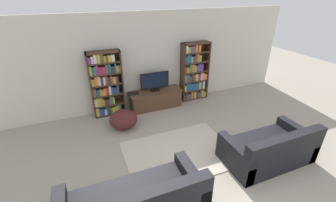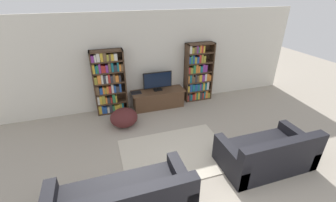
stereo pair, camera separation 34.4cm
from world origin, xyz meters
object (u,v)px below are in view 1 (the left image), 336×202
object	(u,v)px
tv_stand	(156,99)
television	(155,81)
laptop	(133,94)
beanbag_ottoman	(123,119)
couch_right_sofa	(269,149)
bookshelf_right	(193,73)
bookshelf_left	(106,84)

from	to	relation	value
tv_stand	television	size ratio (longest dim) A/B	1.83
laptop	beanbag_ottoman	world-z (taller)	laptop
couch_right_sofa	bookshelf_right	bearing A→B (deg)	90.83
couch_right_sofa	beanbag_ottoman	xyz separation A→B (m)	(-2.39, 2.28, -0.05)
bookshelf_left	beanbag_ottoman	size ratio (longest dim) A/B	2.56
tv_stand	bookshelf_left	bearing A→B (deg)	174.28
bookshelf_right	television	distance (m)	1.26
bookshelf_right	laptop	size ratio (longest dim) A/B	6.06
laptop	couch_right_sofa	xyz separation A→B (m)	(1.93, -3.01, -0.25)
bookshelf_left	laptop	distance (m)	0.78
bookshelf_right	bookshelf_left	bearing A→B (deg)	-179.99
tv_stand	laptop	distance (m)	0.68
bookshelf_left	television	xyz separation A→B (m)	(1.32, -0.09, -0.08)
bookshelf_right	laptop	distance (m)	1.91
tv_stand	beanbag_ottoman	distance (m)	1.29
bookshelf_left	tv_stand	bearing A→B (deg)	-5.72
bookshelf_right	couch_right_sofa	size ratio (longest dim) A/B	1.00
bookshelf_left	beanbag_ottoman	distance (m)	1.07
television	laptop	xyz separation A→B (m)	(-0.62, 0.00, -0.27)
laptop	beanbag_ottoman	size ratio (longest dim) A/B	0.42
tv_stand	television	world-z (taller)	television
laptop	couch_right_sofa	size ratio (longest dim) A/B	0.17
bookshelf_left	laptop	size ratio (longest dim) A/B	6.06
television	couch_right_sofa	size ratio (longest dim) A/B	0.47
tv_stand	laptop	size ratio (longest dim) A/B	5.22
tv_stand	couch_right_sofa	xyz separation A→B (m)	(1.30, -2.97, 0.02)
bookshelf_left	couch_right_sofa	bearing A→B (deg)	-49.86
laptop	couch_right_sofa	bearing A→B (deg)	-57.41
television	beanbag_ottoman	bearing A→B (deg)	-146.14
bookshelf_left	laptop	bearing A→B (deg)	-7.67
laptop	television	bearing A→B (deg)	-0.06
couch_right_sofa	beanbag_ottoman	world-z (taller)	couch_right_sofa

